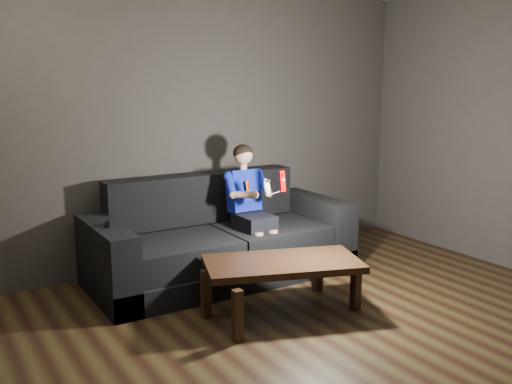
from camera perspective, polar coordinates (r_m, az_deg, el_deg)
floor at (r=3.93m, az=10.50°, el=-16.31°), size 5.00×5.00×0.00m
back_wall at (r=5.61m, az=-6.47°, el=6.47°), size 5.00×0.04×2.70m
sofa at (r=5.29m, az=-3.60°, el=-5.33°), size 2.38×1.03×0.92m
child at (r=5.25m, az=-0.67°, el=-0.46°), size 0.44×0.54×1.07m
wii_remote_red at (r=4.92m, az=2.63°, el=1.09°), size 0.05×0.07×0.18m
nunchuk_white at (r=4.84m, az=1.08°, el=0.54°), size 0.07×0.10×0.15m
wii_remote_black at (r=4.73m, az=-14.68°, el=-3.16°), size 0.08×0.15×0.03m
coffee_table at (r=4.45m, az=2.65°, el=-7.56°), size 1.32×0.95×0.43m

